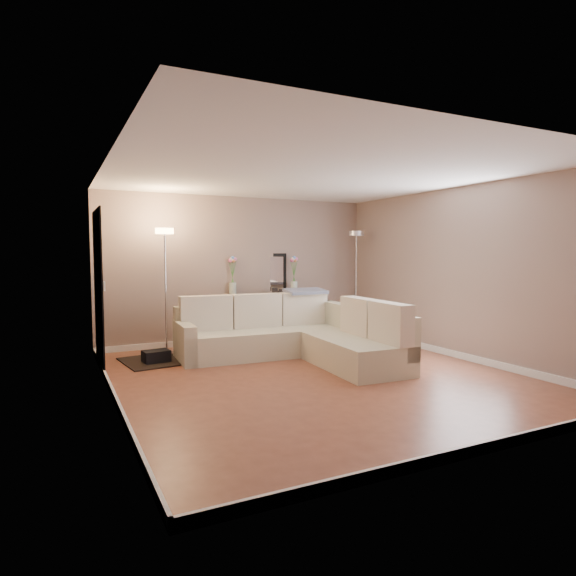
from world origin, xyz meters
name	(u,v)px	position (x,y,z in m)	size (l,w,h in m)	color
floor	(315,376)	(0.00, 0.00, -0.01)	(5.00, 5.50, 0.01)	brown
ceiling	(316,174)	(0.00, 0.00, 2.60)	(5.00, 5.50, 0.01)	white
wall_back	(240,270)	(0.00, 2.76, 1.30)	(5.00, 0.02, 2.60)	gray
wall_front	(491,292)	(0.00, -2.76, 1.30)	(5.00, 0.02, 2.60)	gray
wall_left	(109,282)	(-2.51, 0.00, 1.30)	(0.02, 5.50, 2.60)	gray
wall_right	(459,273)	(2.51, 0.00, 1.30)	(0.02, 5.50, 2.60)	gray
baseboard_back	(241,339)	(0.00, 2.73, 0.05)	(5.00, 0.03, 0.10)	white
baseboard_front	(483,448)	(0.00, -2.73, 0.05)	(5.00, 0.03, 0.10)	white
baseboard_left	(115,397)	(-2.48, 0.00, 0.05)	(0.03, 5.50, 0.10)	white
baseboard_right	(456,354)	(2.48, 0.00, 0.05)	(0.03, 5.50, 0.10)	white
doorway	(98,290)	(-2.48, 1.70, 1.10)	(0.02, 1.20, 2.20)	black
switch_plate	(104,286)	(-2.48, 0.85, 1.20)	(0.02, 0.08, 0.12)	white
sectional_sofa	(295,335)	(0.25, 1.06, 0.35)	(2.74, 2.72, 0.95)	beige
throw_blanket	(305,291)	(0.76, 1.69, 0.96)	(0.68, 0.39, 0.05)	slate
console_table	(260,315)	(0.33, 2.64, 0.48)	(1.41, 0.53, 0.84)	black
leaning_mirror	(261,274)	(0.43, 2.79, 1.22)	(0.97, 0.16, 0.76)	black
table_decor	(264,294)	(0.40, 2.58, 0.86)	(0.58, 0.16, 0.14)	#C16F22
flower_vase_left	(233,279)	(-0.17, 2.69, 1.13)	(0.16, 0.14, 0.72)	silver
flower_vase_right	(294,278)	(0.99, 2.55, 1.13)	(0.16, 0.14, 0.72)	silver
floor_lamp_lit	(165,266)	(-1.46, 2.19, 1.40)	(0.32, 0.32, 1.99)	silver
floor_lamp_unlit	(356,263)	(2.14, 2.21, 1.42)	(0.33, 0.33, 2.01)	silver
charcoal_rug	(169,359)	(-1.51, 1.80, 0.01)	(1.30, 0.97, 0.02)	black
black_bag	(156,358)	(-1.72, 1.68, 0.06)	(0.37, 0.26, 0.24)	black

